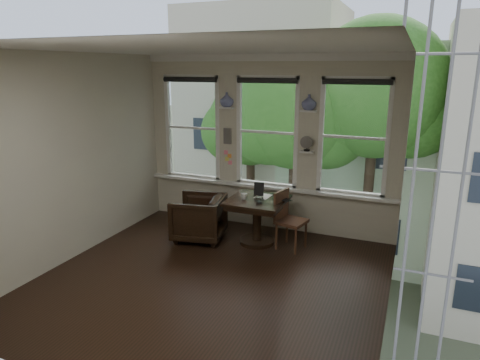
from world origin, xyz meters
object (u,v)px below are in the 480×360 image
at_px(side_chair_right, 292,221).
at_px(mug, 244,196).
at_px(laptop, 279,200).
at_px(armchair_left, 199,218).
at_px(table, 257,221).

height_order(side_chair_right, mug, side_chair_right).
distance_m(side_chair_right, laptop, 0.38).
relative_size(armchair_left, side_chair_right, 0.89).
height_order(armchair_left, laptop, laptop).
bearing_deg(armchair_left, side_chair_right, 86.44).
distance_m(table, mug, 0.47).
xyz_separation_m(table, laptop, (0.35, 0.06, 0.39)).
height_order(armchair_left, mug, mug).
bearing_deg(mug, side_chair_right, 6.80).
height_order(laptop, mug, mug).
relative_size(table, mug, 8.97).
relative_size(side_chair_right, mug, 9.17).
distance_m(side_chair_right, mug, 0.84).
bearing_deg(side_chair_right, table, 103.69).
bearing_deg(armchair_left, mug, 87.62).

